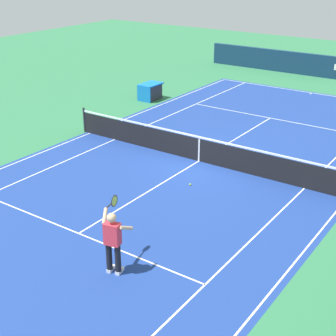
% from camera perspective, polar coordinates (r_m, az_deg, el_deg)
% --- Properties ---
extents(ground_plane, '(60.00, 60.00, 0.00)m').
position_cam_1_polar(ground_plane, '(18.95, 3.50, 0.79)').
color(ground_plane, '#2D7247').
extents(court_slab, '(24.20, 11.40, 0.00)m').
position_cam_1_polar(court_slab, '(18.95, 3.50, 0.79)').
color(court_slab, navy).
rests_on(court_slab, ground_plane).
extents(court_line_markings, '(23.85, 11.05, 0.01)m').
position_cam_1_polar(court_line_markings, '(18.95, 3.50, 0.80)').
color(court_line_markings, white).
rests_on(court_line_markings, ground_plane).
extents(tennis_net, '(0.10, 11.70, 1.08)m').
position_cam_1_polar(tennis_net, '(18.77, 3.54, 2.17)').
color(tennis_net, '#2D2D33').
rests_on(tennis_net, ground_plane).
extents(tennis_player_near, '(1.00, 0.85, 1.70)m').
position_cam_1_polar(tennis_player_near, '(12.24, -6.23, -8.00)').
color(tennis_player_near, black).
rests_on(tennis_player_near, ground_plane).
extents(tennis_ball, '(0.07, 0.07, 0.07)m').
position_cam_1_polar(tennis_ball, '(16.97, 2.52, -1.88)').
color(tennis_ball, '#CCE01E').
rests_on(tennis_ball, ground_plane).
extents(equipment_cart_tarped, '(1.25, 0.84, 0.85)m').
position_cam_1_polar(equipment_cart_tarped, '(26.82, -2.00, 8.63)').
color(equipment_cart_tarped, '#2D2D33').
rests_on(equipment_cart_tarped, ground_plane).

